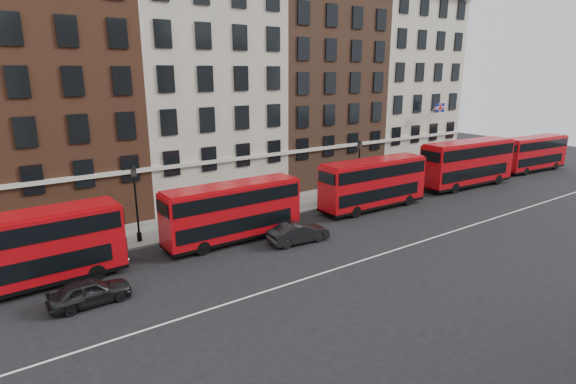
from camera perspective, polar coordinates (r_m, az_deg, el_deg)
ground at (r=29.05m, az=4.43°, el=-8.07°), size 120.00×120.00×0.00m
pavement at (r=37.20m, az=-5.86°, el=-2.73°), size 80.00×5.00×0.15m
kerb at (r=35.14m, az=-3.86°, el=-3.75°), size 80.00×0.30×0.16m
road_centre_line at (r=27.67m, az=7.09°, el=-9.35°), size 70.00×0.12×0.01m
building_terrace at (r=41.96m, az=-11.68°, el=13.18°), size 64.00×11.95×22.00m
bus_a at (r=27.66m, az=-30.65°, el=-6.39°), size 10.14×2.78×4.23m
bus_b at (r=30.82m, az=-7.07°, el=-2.41°), size 9.78×2.45×4.10m
bus_c at (r=38.65m, az=10.76°, el=1.17°), size 10.22×2.69×4.27m
bus_d at (r=48.85m, az=21.81°, el=3.50°), size 11.30×3.33×4.69m
bus_e at (r=60.08m, az=28.71°, el=4.39°), size 9.87×3.06×4.09m
car_rear at (r=25.17m, az=-23.86°, el=-11.50°), size 3.99×1.69×1.35m
car_front at (r=30.87m, az=1.36°, el=-5.18°), size 4.41×1.86×1.42m
lamp_post_left at (r=31.66m, az=-18.74°, el=-0.98°), size 0.44×0.44×5.33m
lamp_post_right at (r=41.34m, az=8.99°, el=3.27°), size 0.44×0.44×5.33m
traffic_light at (r=51.66m, az=20.14°, el=4.16°), size 0.25×0.45×3.27m
iron_railings at (r=38.90m, az=-7.46°, el=-1.10°), size 6.60×0.06×1.00m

